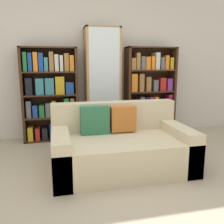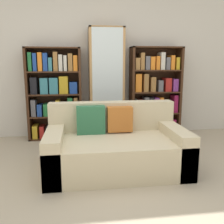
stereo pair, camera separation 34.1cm
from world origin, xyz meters
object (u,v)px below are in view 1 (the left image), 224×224
object	(u,v)px
couch	(120,147)
wine_bottle	(131,134)
bookshelf_left	(51,95)
bookshelf_right	(149,93)
display_cabinet	(102,84)

from	to	relation	value
couch	wine_bottle	size ratio (longest dim) A/B	4.11
couch	wine_bottle	xyz separation A→B (m)	(0.41, 0.86, -0.11)
bookshelf_left	bookshelf_right	size ratio (longest dim) A/B	0.99
bookshelf_left	display_cabinet	distance (m)	0.90
display_cabinet	bookshelf_right	world-z (taller)	display_cabinet
wine_bottle	bookshelf_right	bearing A→B (deg)	46.64
wine_bottle	bookshelf_left	bearing A→B (deg)	155.95
couch	bookshelf_right	distance (m)	1.76
couch	bookshelf_right	world-z (taller)	bookshelf_right
bookshelf_left	wine_bottle	xyz separation A→B (m)	(1.24, -0.56, -0.61)
bookshelf_left	bookshelf_right	world-z (taller)	bookshelf_right
bookshelf_right	wine_bottle	bearing A→B (deg)	-133.36
bookshelf_left	display_cabinet	world-z (taller)	display_cabinet
display_cabinet	bookshelf_right	xyz separation A→B (m)	(0.88, 0.02, -0.19)
bookshelf_right	wine_bottle	xyz separation A→B (m)	(-0.52, -0.56, -0.59)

